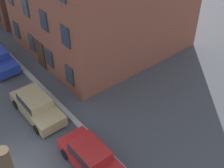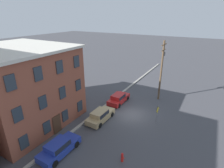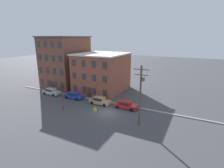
{
  "view_description": "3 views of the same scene",
  "coord_description": "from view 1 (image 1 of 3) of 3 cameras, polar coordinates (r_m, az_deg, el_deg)",
  "views": [
    {
      "loc": [
        11.17,
        -2.51,
        14.41
      ],
      "look_at": [
        1.92,
        4.99,
        4.84
      ],
      "focal_mm": 50.0,
      "sensor_mm": 36.0,
      "label": 1
    },
    {
      "loc": [
        -19.43,
        -8.04,
        12.76
      ],
      "look_at": [
        0.35,
        3.47,
        3.71
      ],
      "focal_mm": 28.0,
      "sensor_mm": 36.0,
      "label": 2
    },
    {
      "loc": [
        14.1,
        -25.62,
        13.3
      ],
      "look_at": [
        -1.35,
        4.48,
        4.15
      ],
      "focal_mm": 28.0,
      "sensor_mm": 36.0,
      "label": 3
    }
  ],
  "objects": [
    {
      "name": "kerb_strip",
      "position": [
        19.48,
        -4.74,
        -8.78
      ],
      "size": [
        56.0,
        0.36,
        0.16
      ],
      "primitive_type": "cube",
      "color": "#9E998E",
      "rests_on": "ground_plane"
    },
    {
      "name": "car_tan",
      "position": [
        20.73,
        -13.62,
        -3.8
      ],
      "size": [
        4.4,
        1.92,
        1.43
      ],
      "color": "tan",
      "rests_on": "ground_plane"
    },
    {
      "name": "car_red",
      "position": [
        17.38,
        -3.76,
        -13.16
      ],
      "size": [
        4.4,
        1.92,
        1.43
      ],
      "color": "#B21E1E",
      "rests_on": "ground_plane"
    }
  ]
}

